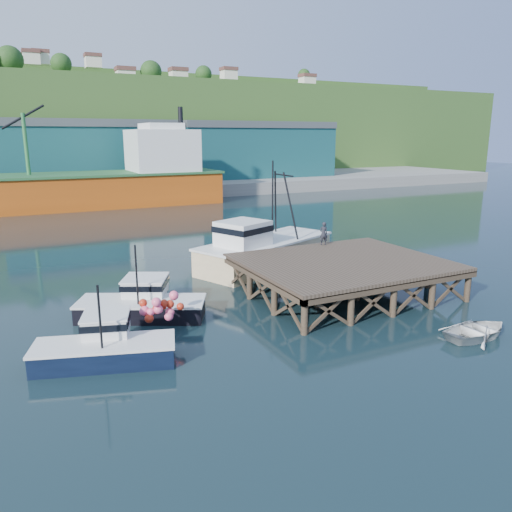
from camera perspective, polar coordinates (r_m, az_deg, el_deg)
ground at (r=29.28m, az=0.97°, el=-5.72°), size 300.00×300.00×0.00m
wharf at (r=31.38m, az=10.10°, el=-0.90°), size 12.00×10.00×2.62m
far_quay at (r=95.76m, az=-18.87°, el=7.68°), size 160.00×40.00×2.00m
warehouse_mid at (r=90.47m, az=-18.69°, el=10.89°), size 28.00×16.00×9.00m
warehouse_right at (r=99.24m, az=-0.95°, el=11.77°), size 30.00×16.00×9.00m
cargo_ship at (r=72.91m, az=-23.19°, el=7.51°), size 55.50×10.00×13.75m
hillside at (r=125.17m, az=-21.21°, el=13.32°), size 220.00×50.00×22.00m
boat_navy at (r=23.14m, az=-16.86°, el=-9.71°), size 6.39×4.20×3.77m
boat_black at (r=28.16m, az=-12.81°, el=-5.19°), size 7.24×6.06×4.22m
trawler at (r=37.61m, az=0.80°, el=1.23°), size 12.51×8.57×7.91m
dinghy at (r=27.02m, az=24.01°, el=-7.75°), size 3.84×2.80×0.78m
dockworker at (r=35.63m, az=7.72°, el=2.57°), size 0.67×0.52×1.64m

